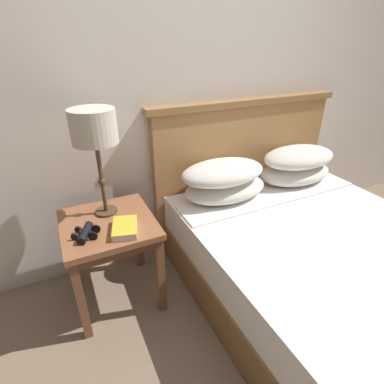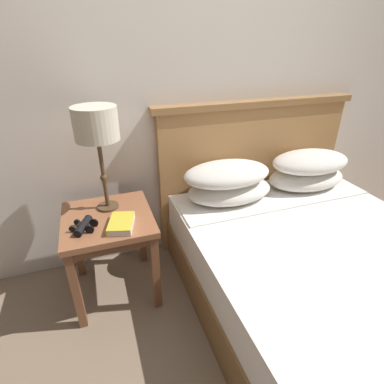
{
  "view_description": "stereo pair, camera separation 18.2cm",
  "coord_description": "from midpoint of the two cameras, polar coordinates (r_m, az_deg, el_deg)",
  "views": [
    {
      "loc": [
        -0.78,
        -0.94,
        1.51
      ],
      "look_at": [
        -0.08,
        0.52,
        0.67
      ],
      "focal_mm": 28.0,
      "sensor_mm": 36.0,
      "label": 1
    },
    {
      "loc": [
        -0.61,
        -1.01,
        1.51
      ],
      "look_at": [
        -0.08,
        0.52,
        0.67
      ],
      "focal_mm": 28.0,
      "sensor_mm": 36.0,
      "label": 2
    }
  ],
  "objects": [
    {
      "name": "ground_plane",
      "position": [
        1.93,
        11.1,
        -24.79
      ],
      "size": [
        20.0,
        20.0,
        0.0
      ],
      "primitive_type": "plane",
      "color": "#7A6651",
      "rests_on": "ground"
    },
    {
      "name": "wall_back",
      "position": [
        2.06,
        0.8,
        21.67
      ],
      "size": [
        8.0,
        0.06,
        2.6
      ],
      "color": "silver",
      "rests_on": "ground_plane"
    },
    {
      "name": "nightstand",
      "position": [
        1.85,
        -12.85,
        -6.82
      ],
      "size": [
        0.52,
        0.53,
        0.57
      ],
      "color": "brown",
      "rests_on": "ground_plane"
    },
    {
      "name": "bed",
      "position": [
        2.03,
        24.42,
        -11.87
      ],
      "size": [
        1.56,
        1.85,
        1.11
      ],
      "color": "brown",
      "rests_on": "ground_plane"
    },
    {
      "name": "table_lamp",
      "position": [
        1.71,
        -14.87,
        11.83
      ],
      "size": [
        0.24,
        0.24,
        0.62
      ],
      "color": "#4C3823",
      "rests_on": "nightstand"
    },
    {
      "name": "book_on_nightstand",
      "position": [
        1.69,
        -10.41,
        -6.03
      ],
      "size": [
        0.18,
        0.23,
        0.04
      ],
      "color": "silver",
      "rests_on": "nightstand"
    },
    {
      "name": "binoculars_pair",
      "position": [
        1.72,
        -17.13,
        -6.26
      ],
      "size": [
        0.16,
        0.16,
        0.05
      ],
      "color": "black",
      "rests_on": "nightstand"
    }
  ]
}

